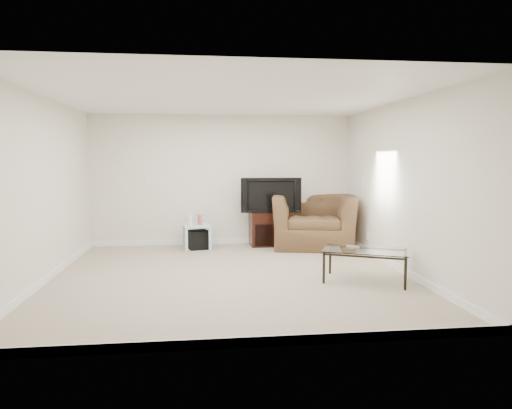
{
  "coord_description": "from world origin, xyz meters",
  "views": [
    {
      "loc": [
        -0.38,
        -6.35,
        1.66
      ],
      "look_at": [
        0.5,
        1.2,
        0.9
      ],
      "focal_mm": 32.0,
      "sensor_mm": 36.0,
      "label": 1
    }
  ],
  "objects": [
    {
      "name": "game_case",
      "position": [
        -0.45,
        2.04,
        0.55
      ],
      "size": [
        0.08,
        0.14,
        0.18
      ],
      "primitive_type": "cube",
      "rotation": [
        0.0,
        0.0,
        0.29
      ],
      "color": "#CC4C4C",
      "rests_on": "side_table"
    },
    {
      "name": "remote",
      "position": [
        1.68,
        -0.31,
        0.45
      ],
      "size": [
        0.18,
        0.12,
        0.02
      ],
      "primitive_type": "cube",
      "rotation": [
        0.0,
        0.0,
        -0.45
      ],
      "color": "#B2B2B7",
      "rests_on": "coffee_table"
    },
    {
      "name": "wall_back",
      "position": [
        0.0,
        2.5,
        1.25
      ],
      "size": [
        5.0,
        0.02,
        2.5
      ],
      "primitive_type": "cube",
      "color": "silver",
      "rests_on": "ground"
    },
    {
      "name": "plate_right_outlet",
      "position": [
        2.49,
        1.3,
        0.3
      ],
      "size": [
        0.02,
        0.08,
        0.12
      ],
      "primitive_type": "cube",
      "color": "white",
      "rests_on": "wall_right"
    },
    {
      "name": "floor",
      "position": [
        0.0,
        0.0,
        0.0
      ],
      "size": [
        5.0,
        5.0,
        0.0
      ],
      "primitive_type": "plane",
      "color": "tan",
      "rests_on": "ground"
    },
    {
      "name": "plate_back",
      "position": [
        -1.4,
        2.49,
        1.25
      ],
      "size": [
        0.12,
        0.02,
        0.12
      ],
      "primitive_type": "cube",
      "color": "white",
      "rests_on": "wall_back"
    },
    {
      "name": "tv_stand",
      "position": [
        0.9,
        2.28,
        0.32
      ],
      "size": [
        0.8,
        0.57,
        0.65
      ],
      "primitive_type": null,
      "rotation": [
        0.0,
        0.0,
        0.03
      ],
      "color": "black",
      "rests_on": "floor"
    },
    {
      "name": "coffee_table",
      "position": [
        1.8,
        -0.49,
        0.22
      ],
      "size": [
        1.28,
        1.04,
        0.44
      ],
      "primitive_type": null,
      "rotation": [
        0.0,
        0.0,
        -0.43
      ],
      "color": "black",
      "rests_on": "floor"
    },
    {
      "name": "ceiling",
      "position": [
        0.0,
        0.0,
        2.5
      ],
      "size": [
        5.0,
        5.0,
        0.0
      ],
      "primitive_type": "plane",
      "color": "white",
      "rests_on": "ground"
    },
    {
      "name": "subwoofer",
      "position": [
        -0.48,
        2.07,
        0.16
      ],
      "size": [
        0.43,
        0.43,
        0.35
      ],
      "primitive_type": "cube",
      "rotation": [
        0.0,
        0.0,
        0.25
      ],
      "color": "black",
      "rests_on": "floor"
    },
    {
      "name": "wall_right",
      "position": [
        2.5,
        0.0,
        1.25
      ],
      "size": [
        0.02,
        5.0,
        2.5
      ],
      "primitive_type": "cube",
      "color": "silver",
      "rests_on": "ground"
    },
    {
      "name": "recliner",
      "position": [
        1.69,
        2.05,
        0.66
      ],
      "size": [
        1.68,
        1.27,
        1.32
      ],
      "primitive_type": "imported",
      "rotation": [
        0.0,
        0.0,
        -0.2
      ],
      "color": "#503425",
      "rests_on": "floor"
    },
    {
      "name": "side_table",
      "position": [
        -0.5,
        2.05,
        0.23
      ],
      "size": [
        0.54,
        0.54,
        0.46
      ],
      "primitive_type": null,
      "rotation": [
        0.0,
        0.0,
        0.14
      ],
      "color": "#ADC7D4",
      "rests_on": "floor"
    },
    {
      "name": "game_console",
      "position": [
        -0.61,
        2.02,
        0.56
      ],
      "size": [
        0.07,
        0.16,
        0.21
      ],
      "primitive_type": "cube",
      "rotation": [
        0.0,
        0.0,
        0.12
      ],
      "color": "white",
      "rests_on": "side_table"
    },
    {
      "name": "wall_left",
      "position": [
        -2.5,
        0.0,
        1.25
      ],
      "size": [
        0.02,
        5.0,
        2.5
      ],
      "primitive_type": "cube",
      "color": "silver",
      "rests_on": "ground"
    },
    {
      "name": "dvd_player",
      "position": [
        0.9,
        2.24,
        0.54
      ],
      "size": [
        0.4,
        0.29,
        0.05
      ],
      "primitive_type": "cube",
      "rotation": [
        0.0,
        0.0,
        0.03
      ],
      "color": "black",
      "rests_on": "tv_stand"
    },
    {
      "name": "television",
      "position": [
        0.9,
        2.25,
        0.98
      ],
      "size": [
        1.07,
        0.26,
        0.66
      ],
      "primitive_type": "imported",
      "rotation": [
        0.0,
        0.0,
        -0.05
      ],
      "color": "black",
      "rests_on": "tv_stand"
    },
    {
      "name": "plate_right_switch",
      "position": [
        2.49,
        1.6,
        1.25
      ],
      "size": [
        0.02,
        0.09,
        0.13
      ],
      "primitive_type": "cube",
      "color": "white",
      "rests_on": "wall_right"
    }
  ]
}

